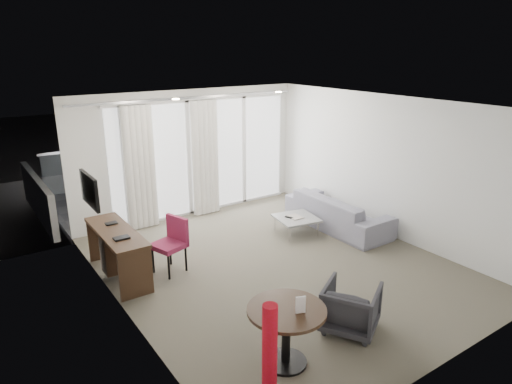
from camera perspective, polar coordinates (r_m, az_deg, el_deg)
floor at (r=7.55m, az=2.61°, el=-9.14°), size 5.00×6.00×0.00m
ceiling at (r=6.78m, az=2.93°, el=10.86°), size 5.00×6.00×0.00m
wall_left at (r=5.96m, az=-16.80°, el=-3.80°), size 0.00×6.00×2.60m
wall_right at (r=8.74m, az=15.96°, el=3.10°), size 0.00×6.00×2.60m
wall_front at (r=5.17m, az=23.49°, el=-7.99°), size 5.00×0.00×2.60m
window_panel at (r=9.67m, az=-6.57°, el=4.44°), size 4.00×0.02×2.38m
window_frame at (r=9.66m, az=-6.53°, el=4.43°), size 4.10×0.06×2.44m
curtain_left at (r=8.96m, az=-14.27°, el=2.92°), size 0.60×0.20×2.38m
curtain_right at (r=9.51m, az=-6.37°, el=4.22°), size 0.60×0.20×2.38m
curtain_track at (r=9.18m, az=-8.04°, el=11.60°), size 4.80×0.04×0.04m
downlight_a at (r=7.69m, az=-10.00°, el=11.37°), size 0.12×0.12×0.02m
downlight_b at (r=8.77m, az=2.83°, el=12.38°), size 0.12×0.12×0.02m
desk at (r=7.37m, az=-16.87°, el=-7.38°), size 0.51×1.62×0.76m
tv at (r=7.29m, az=-20.10°, el=0.21°), size 0.05×0.80×0.50m
desk_chair at (r=7.29m, az=-10.85°, el=-6.65°), size 0.60×0.58×0.88m
round_table at (r=5.31m, az=3.78°, el=-17.55°), size 1.16×1.16×0.70m
menu_card at (r=5.05m, az=5.57°, el=-14.60°), size 0.11×0.05×0.20m
red_lamp at (r=4.61m, az=1.71°, el=-20.17°), size 0.29×0.29×1.17m
tub_armchair at (r=5.99m, az=11.77°, el=-13.95°), size 0.91×0.90×0.61m
coffee_table at (r=8.72m, az=5.04°, el=-4.18°), size 0.85×0.85×0.33m
remote at (r=8.61m, az=4.15°, el=-3.03°), size 0.10×0.16×0.02m
magazine at (r=8.65m, az=4.90°, el=-2.96°), size 0.21×0.26×0.01m
sofa at (r=9.06m, az=10.17°, el=-2.42°), size 0.87×2.23×0.65m
terrace_slab at (r=11.33m, az=-9.98°, el=-0.34°), size 5.60×3.00×0.12m
rattan_chair_a at (r=11.79m, az=-7.86°, el=3.10°), size 0.75×0.75×0.91m
rattan_chair_b at (r=12.28m, az=-6.45°, el=3.41°), size 0.62×0.62×0.77m
rattan_table at (r=11.57m, az=-2.28°, el=1.77°), size 0.59×0.59×0.45m
balustrade at (r=12.46m, az=-12.94°, el=3.82°), size 5.50×0.06×1.05m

